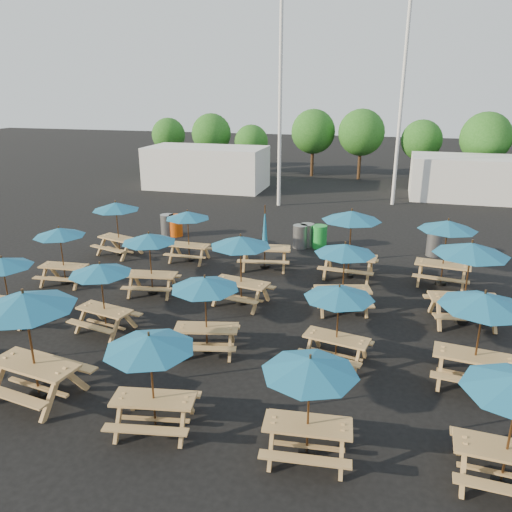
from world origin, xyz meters
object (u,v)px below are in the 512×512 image
(picnic_unit_3, at_px, (116,210))
(waste_bin_3, at_px, (307,235))
(picnic_unit_5, at_px, (100,273))
(waste_bin_2, at_px, (300,236))
(picnic_unit_17, at_px, (483,306))
(waste_bin_0, at_px, (167,225))
(picnic_unit_10, at_px, (241,246))
(waste_bin_4, at_px, (320,237))
(picnic_unit_6, at_px, (149,242))
(picnic_unit_15, at_px, (351,220))
(picnic_unit_14, at_px, (345,253))
(picnic_unit_7, at_px, (188,218))
(picnic_unit_1, at_px, (3,267))
(picnic_unit_8, at_px, (150,349))
(picnic_unit_11, at_px, (265,242))
(picnic_unit_4, at_px, (25,308))
(picnic_unit_19, at_px, (447,229))
(picnic_unit_12, at_px, (310,372))
(picnic_unit_2, at_px, (60,236))
(picnic_unit_18, at_px, (471,254))
(waste_bin_1, at_px, (176,225))
(waste_bin_5, at_px, (434,244))

(picnic_unit_3, xyz_separation_m, waste_bin_3, (7.34, 3.24, -1.43))
(picnic_unit_5, bearing_deg, waste_bin_2, 78.04)
(picnic_unit_17, xyz_separation_m, waste_bin_0, (-12.19, 9.62, -1.51))
(picnic_unit_10, bearing_deg, waste_bin_4, 86.78)
(picnic_unit_6, relative_size, picnic_unit_15, 0.85)
(picnic_unit_5, bearing_deg, waste_bin_0, 115.67)
(picnic_unit_10, relative_size, picnic_unit_14, 1.00)
(picnic_unit_7, distance_m, waste_bin_2, 5.09)
(picnic_unit_1, bearing_deg, picnic_unit_3, 85.97)
(waste_bin_0, bearing_deg, picnic_unit_8, -66.32)
(picnic_unit_11, relative_size, picnic_unit_15, 0.98)
(picnic_unit_7, distance_m, waste_bin_4, 5.85)
(picnic_unit_4, distance_m, picnic_unit_19, 13.31)
(picnic_unit_1, bearing_deg, picnic_unit_11, 42.05)
(picnic_unit_8, height_order, picnic_unit_15, picnic_unit_15)
(picnic_unit_7, relative_size, picnic_unit_12, 0.98)
(waste_bin_2, bearing_deg, picnic_unit_14, -68.02)
(picnic_unit_1, bearing_deg, picnic_unit_12, -24.13)
(picnic_unit_2, bearing_deg, picnic_unit_1, -89.42)
(waste_bin_0, bearing_deg, picnic_unit_19, -14.86)
(picnic_unit_2, bearing_deg, picnic_unit_8, -48.77)
(picnic_unit_2, distance_m, picnic_unit_5, 4.39)
(waste_bin_3, bearing_deg, picnic_unit_14, -71.06)
(picnic_unit_4, bearing_deg, picnic_unit_18, 42.70)
(waste_bin_2, xyz_separation_m, waste_bin_3, (0.26, 0.30, 0.00))
(picnic_unit_10, relative_size, waste_bin_4, 2.28)
(picnic_unit_2, relative_size, picnic_unit_19, 0.88)
(picnic_unit_11, distance_m, picnic_unit_15, 3.42)
(picnic_unit_6, xyz_separation_m, picnic_unit_14, (6.34, 0.31, 0.06))
(picnic_unit_7, relative_size, picnic_unit_18, 0.83)
(picnic_unit_5, distance_m, waste_bin_0, 9.81)
(picnic_unit_1, height_order, picnic_unit_17, picnic_unit_17)
(picnic_unit_8, xyz_separation_m, waste_bin_3, (0.92, 13.07, -1.33))
(picnic_unit_11, height_order, waste_bin_1, picnic_unit_11)
(picnic_unit_6, distance_m, picnic_unit_17, 10.19)
(picnic_unit_15, height_order, waste_bin_3, picnic_unit_15)
(picnic_unit_10, height_order, picnic_unit_14, picnic_unit_10)
(waste_bin_2, bearing_deg, waste_bin_5, 3.79)
(picnic_unit_12, bearing_deg, picnic_unit_14, 84.94)
(picnic_unit_6, relative_size, picnic_unit_8, 1.00)
(picnic_unit_19, bearing_deg, picnic_unit_5, -138.85)
(picnic_unit_5, bearing_deg, picnic_unit_4, -74.07)
(picnic_unit_1, bearing_deg, waste_bin_0, 81.52)
(picnic_unit_1, xyz_separation_m, picnic_unit_5, (3.06, 0.20, 0.02))
(picnic_unit_12, height_order, waste_bin_4, picnic_unit_12)
(picnic_unit_1, xyz_separation_m, waste_bin_5, (12.57, 9.76, -1.24))
(picnic_unit_12, distance_m, waste_bin_0, 15.77)
(picnic_unit_6, xyz_separation_m, waste_bin_1, (-2.05, 6.61, -1.33))
(picnic_unit_5, xyz_separation_m, picnic_unit_11, (3.10, 6.32, -0.74))
(picnic_unit_10, height_order, picnic_unit_17, picnic_unit_17)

